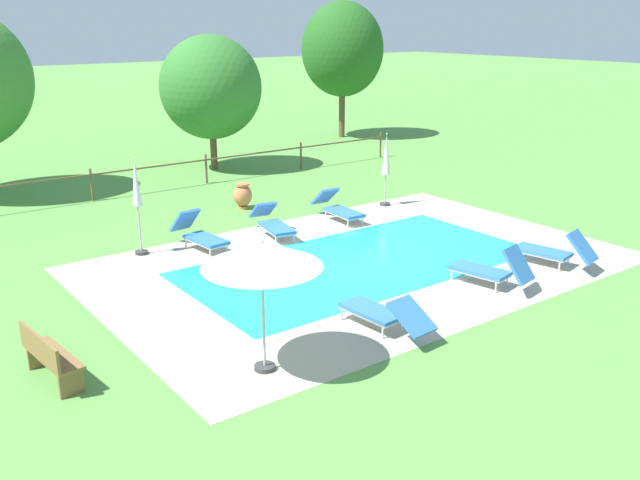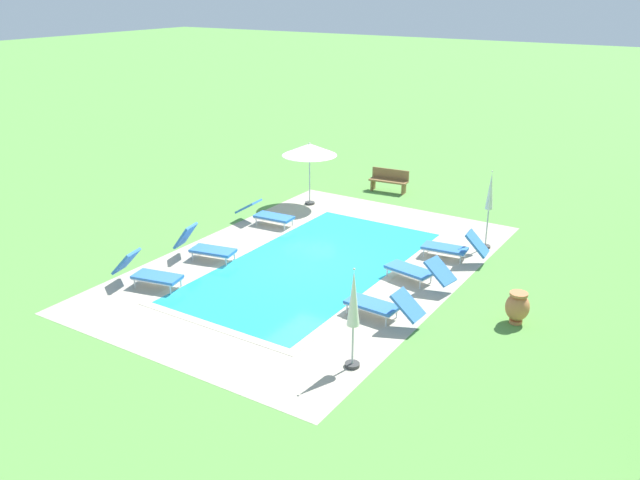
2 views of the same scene
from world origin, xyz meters
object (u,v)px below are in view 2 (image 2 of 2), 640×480
Objects in this scene: sun_lounger_north_mid at (267,214)px; patio_umbrella_closed_row_mid_west at (490,198)px; sun_lounger_north_far at (382,305)px; sun_lounger_north_near_steps at (454,247)px; sun_lounger_south_far at (148,273)px; terracotta_urn_near_fence at (517,307)px; sun_lounger_south_near_corner at (418,271)px; patio_umbrella_open_foreground at (309,150)px; sun_lounger_north_end at (205,246)px; patio_umbrella_closed_row_west at (353,304)px; wooden_bench_lawn_side at (389,180)px.

sun_lounger_north_mid is 0.85× the size of patio_umbrella_closed_row_mid_west.
sun_lounger_north_near_steps is at bearing 179.31° from sun_lounger_north_far.
sun_lounger_south_far is (1.66, -6.15, 0.01)m from sun_lounger_north_far.
terracotta_urn_near_fence is at bearing 75.31° from sun_lounger_north_mid.
sun_lounger_north_far is (3.97, 6.41, 0.01)m from sun_lounger_north_mid.
patio_umbrella_closed_row_mid_west is at bearing -152.17° from terracotta_urn_near_fence.
sun_lounger_south_far is at bearing -74.93° from sun_lounger_north_far.
sun_lounger_south_near_corner is 7.72m from patio_umbrella_open_foreground.
sun_lounger_south_far is 0.86× the size of patio_umbrella_open_foreground.
patio_umbrella_open_foreground is at bearing -177.48° from sun_lounger_north_end.
terracotta_urn_near_fence is (0.81, 2.94, 0.05)m from sun_lounger_south_near_corner.
patio_umbrella_closed_row_west is 12.90m from wooden_bench_lawn_side.
sun_lounger_north_near_steps is 0.85× the size of patio_umbrella_open_foreground.
sun_lounger_north_mid is 1.35× the size of wooden_bench_lawn_side.
sun_lounger_north_end is at bearing -73.28° from sun_lounger_south_near_corner.
sun_lounger_north_far is 10.64m from wooden_bench_lawn_side.
sun_lounger_south_far is at bearing -70.26° from terracotta_urn_near_fence.
sun_lounger_south_far reaches higher than sun_lounger_north_mid.
wooden_bench_lawn_side is (-7.21, -4.52, 0.09)m from sun_lounger_south_near_corner.
sun_lounger_south_far is at bearing -0.84° from sun_lounger_north_end.
sun_lounger_south_far is 0.87× the size of patio_umbrella_closed_row_west.
wooden_bench_lawn_side is 1.94× the size of terracotta_urn_near_fence.
sun_lounger_north_mid is 0.91× the size of patio_umbrella_closed_row_west.
sun_lounger_north_end reaches higher than sun_lounger_north_mid.
patio_umbrella_closed_row_mid_west is (-8.07, 0.08, 0.12)m from patio_umbrella_closed_row_west.
sun_lounger_south_near_corner is (-1.80, 5.98, -0.03)m from sun_lounger_north_end.
sun_lounger_south_far is at bearing 1.61° from patio_umbrella_open_foreground.
sun_lounger_north_near_steps is at bearing 122.18° from sun_lounger_north_end.
patio_umbrella_open_foreground reaches higher than sun_lounger_north_near_steps.
patio_umbrella_open_foreground is (-6.01, -0.26, 1.64)m from sun_lounger_north_end.
sun_lounger_north_end is at bearing -113.07° from patio_umbrella_closed_row_west.
sun_lounger_south_near_corner is 8.51m from wooden_bench_lawn_side.
terracotta_urn_near_fence is at bearing 96.33° from sun_lounger_north_end.
sun_lounger_south_near_corner is 2.61× the size of terracotta_urn_near_fence.
patio_umbrella_closed_row_west is at bearing 66.93° from sun_lounger_north_end.
sun_lounger_north_mid is 9.52m from terracotta_urn_near_fence.
terracotta_urn_near_fence is at bearing 148.32° from patio_umbrella_closed_row_west.
sun_lounger_north_mid is at bearing -85.75° from sun_lounger_north_near_steps.
terracotta_urn_near_fence is (8.01, 7.46, -0.04)m from wooden_bench_lawn_side.
sun_lounger_north_far is 0.88× the size of patio_umbrella_closed_row_west.
patio_umbrella_closed_row_mid_west is 1.59× the size of wooden_bench_lawn_side.
wooden_bench_lawn_side is (-11.80, -5.12, -1.01)m from patio_umbrella_closed_row_west.
sun_lounger_north_end is 0.92× the size of sun_lounger_south_near_corner.
terracotta_urn_near_fence is at bearing 119.08° from sun_lounger_north_far.
patio_umbrella_open_foreground is 1.50× the size of wooden_bench_lawn_side.
terracotta_urn_near_fence is at bearing 74.67° from sun_lounger_south_near_corner.
sun_lounger_north_mid is 0.90× the size of patio_umbrella_open_foreground.
patio_umbrella_open_foreground reaches higher than wooden_bench_lawn_side.
patio_umbrella_closed_row_mid_west reaches higher than sun_lounger_north_mid.
sun_lounger_north_near_steps is 0.80× the size of patio_umbrella_closed_row_mid_west.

